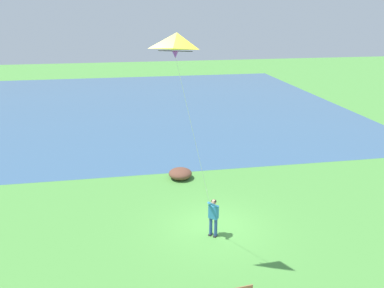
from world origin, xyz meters
name	(u,v)px	position (x,y,z in m)	size (l,w,h in m)	color
ground_plane	(215,227)	(0.00, 0.00, 0.00)	(120.00, 120.00, 0.00)	#4C8E3D
lake_water	(121,106)	(24.54, 4.00, 0.00)	(36.00, 44.00, 0.01)	#385B7F
person_kite_flyer	(213,214)	(-0.65, 0.26, 1.05)	(0.61, 0.58, 1.83)	#232328
flying_kite	(177,48)	(-2.64, 2.02, 8.22)	(2.15, 2.16, 6.86)	yellow
lakeside_shrub	(180,174)	(5.67, 0.73, 0.30)	(1.37, 1.35, 0.60)	brown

